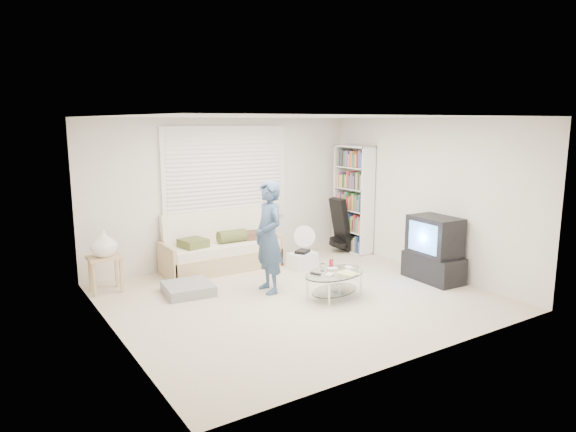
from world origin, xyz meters
TOP-DOWN VIEW (x-y plane):
  - ground at (0.00, 0.00)m, footprint 5.00×5.00m
  - room_shell at (0.00, 0.48)m, footprint 5.02×4.52m
  - window_blinds at (0.00, 2.20)m, footprint 2.32×0.08m
  - futon_sofa at (-0.30, 1.87)m, footprint 1.97×0.79m
  - grey_floor_pillow at (-1.25, 0.97)m, footprint 0.72×0.72m
  - side_table at (-2.22, 1.69)m, footprint 0.47×0.38m
  - bookshelf at (2.32, 1.61)m, footprint 0.32×0.84m
  - guitar_case at (2.07, 1.67)m, footprint 0.38×0.38m
  - floor_fan at (1.12, 1.52)m, footprint 0.40×0.27m
  - storage_bin at (0.85, 1.14)m, footprint 0.48×0.36m
  - tv_unit at (2.20, -0.49)m, footprint 0.55×0.95m
  - coffee_table at (0.40, -0.32)m, footprint 1.12×0.84m
  - standing_person at (-0.22, 0.42)m, footprint 0.43×0.62m

SIDE VIEW (x-z plane):
  - ground at x=0.00m, z-range 0.00..0.00m
  - grey_floor_pillow at x=-1.25m, z-range 0.00..0.15m
  - storage_bin at x=0.85m, z-range -0.01..0.30m
  - coffee_table at x=0.40m, z-range 0.06..0.55m
  - futon_sofa at x=-0.30m, z-range -0.17..0.80m
  - floor_fan at x=1.12m, z-range 0.05..0.70m
  - guitar_case at x=2.07m, z-range -0.06..0.96m
  - tv_unit at x=2.20m, z-range -0.01..0.99m
  - side_table at x=-2.22m, z-range 0.22..1.15m
  - standing_person at x=-0.22m, z-range 0.00..1.62m
  - bookshelf at x=2.32m, z-range 0.00..2.00m
  - window_blinds at x=0.00m, z-range 0.74..2.36m
  - room_shell at x=0.00m, z-range 0.37..2.88m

